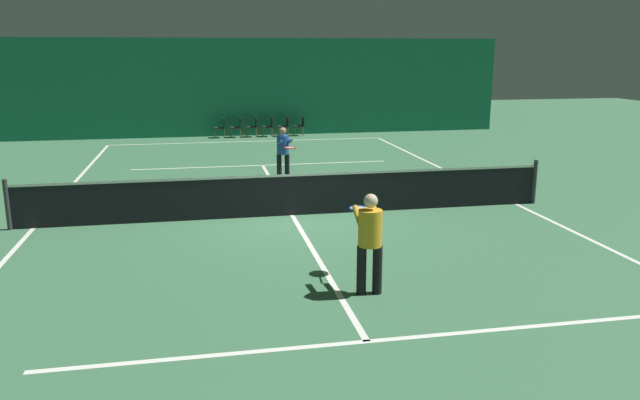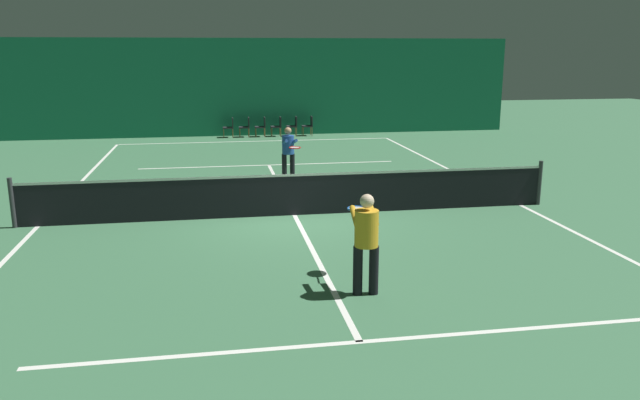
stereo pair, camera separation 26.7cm
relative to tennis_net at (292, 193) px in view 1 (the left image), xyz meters
The scene contains 17 objects.
ground_plane 0.51m from the tennis_net, ahead, with size 60.00×60.00×0.00m, color #3D704C.
backdrop_curtain 13.89m from the tennis_net, 90.00° to the left, with size 23.00×0.12×4.14m.
court_line_baseline_far 11.91m from the tennis_net, 90.00° to the left, with size 11.00×0.10×0.00m.
court_line_service_far 6.42m from the tennis_net, 90.00° to the left, with size 8.25×0.10×0.00m.
court_line_service_near 6.42m from the tennis_net, 90.00° to the right, with size 8.25×0.10×0.00m.
court_line_sideline_left 5.52m from the tennis_net, behind, with size 0.10×23.80×0.00m.
court_line_sideline_right 5.52m from the tennis_net, ahead, with size 0.10×23.80×0.00m.
court_line_centre 0.51m from the tennis_net, ahead, with size 0.10×12.80×0.00m.
tennis_net is the anchor object (origin of this frame).
player_near 4.83m from the tennis_net, 84.47° to the right, with size 0.45×1.33×1.57m.
player_far 4.04m from the tennis_net, 84.84° to the left, with size 0.44×1.30×1.50m.
courtside_chair_0 13.30m from the tennis_net, 94.44° to the left, with size 0.44×0.44×0.84m.
courtside_chair_1 13.26m from the tennis_net, 91.51° to the left, with size 0.44×0.44×0.84m.
courtside_chair_2 13.26m from the tennis_net, 88.56° to the left, with size 0.44×0.44×0.84m.
courtside_chair_3 13.29m from the tennis_net, 85.62° to the left, with size 0.44×0.44×0.84m.
courtside_chair_4 13.36m from the tennis_net, 82.71° to the left, with size 0.44×0.44×0.84m.
courtside_chair_5 13.47m from the tennis_net, 79.83° to the left, with size 0.44×0.44×0.84m.
Camera 1 is at (-2.01, -13.50, 3.65)m, focal length 35.00 mm.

